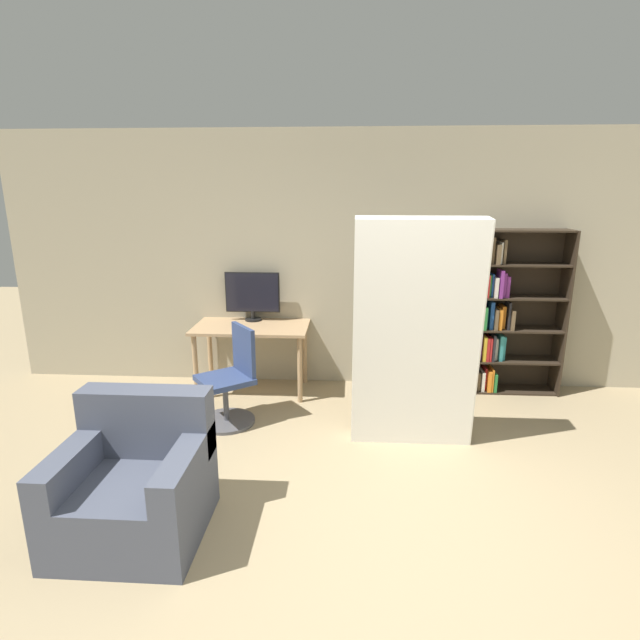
# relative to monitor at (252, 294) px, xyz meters

# --- Properties ---
(ground_plane) EXTENTS (16.00, 16.00, 0.00)m
(ground_plane) POSITION_rel_monitor_xyz_m (1.32, -2.77, -1.01)
(ground_plane) COLOR #9E8966
(wall_back) EXTENTS (8.00, 0.06, 2.70)m
(wall_back) POSITION_rel_monitor_xyz_m (1.32, 0.14, 0.34)
(wall_back) COLOR tan
(wall_back) RESTS_ON ground
(desk) EXTENTS (1.18, 0.65, 0.72)m
(desk) POSITION_rel_monitor_xyz_m (0.02, -0.22, -0.39)
(desk) COLOR tan
(desk) RESTS_ON ground
(monitor) EXTENTS (0.58, 0.18, 0.52)m
(monitor) POSITION_rel_monitor_xyz_m (0.00, 0.00, 0.00)
(monitor) COLOR black
(monitor) RESTS_ON desk
(office_chair) EXTENTS (0.62, 0.62, 0.90)m
(office_chair) POSITION_rel_monitor_xyz_m (-0.04, -0.96, -0.65)
(office_chair) COLOR #4C4C51
(office_chair) RESTS_ON ground
(bookshelf) EXTENTS (0.89, 0.31, 1.71)m
(bookshelf) POSITION_rel_monitor_xyz_m (2.67, -0.02, -0.19)
(bookshelf) COLOR #2D2319
(bookshelf) RESTS_ON ground
(mattress_near) EXTENTS (1.01, 0.36, 1.90)m
(mattress_near) POSITION_rel_monitor_xyz_m (1.58, -1.27, -0.06)
(mattress_near) COLOR silver
(mattress_near) RESTS_ON ground
(armchair) EXTENTS (0.85, 0.80, 0.85)m
(armchair) POSITION_rel_monitor_xyz_m (-0.27, -2.49, -0.69)
(armchair) COLOR #474C5B
(armchair) RESTS_ON ground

